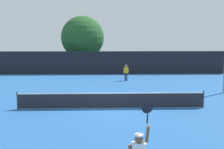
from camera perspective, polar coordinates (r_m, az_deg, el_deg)
name	(u,v)px	position (r m, az deg, el deg)	size (l,w,h in m)	color
ground_plane	(111,108)	(16.53, -0.12, -7.14)	(120.00, 120.00, 0.00)	#235693
tennis_net	(111,100)	(16.41, -0.12, -5.40)	(11.33, 0.08, 1.07)	#232328
perimeter_fence	(107,63)	(32.92, -1.04, 2.53)	(30.17, 0.12, 2.75)	black
player_receiving	(126,71)	(27.44, 2.96, 0.69)	(0.57, 0.23, 1.58)	yellow
tennis_ball	(89,99)	(18.88, -4.93, -5.23)	(0.07, 0.07, 0.07)	#CCE033
large_tree	(83,38)	(36.87, -6.22, 7.74)	(5.77, 5.77, 7.32)	brown
parked_car_near	(53,62)	(42.15, -12.26, 2.60)	(2.06, 4.27, 1.69)	black
parked_car_mid	(120,64)	(38.30, 1.64, 2.31)	(2.30, 4.37, 1.69)	red
parked_car_far	(170,62)	(41.25, 12.13, 2.51)	(2.27, 4.36, 1.69)	white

